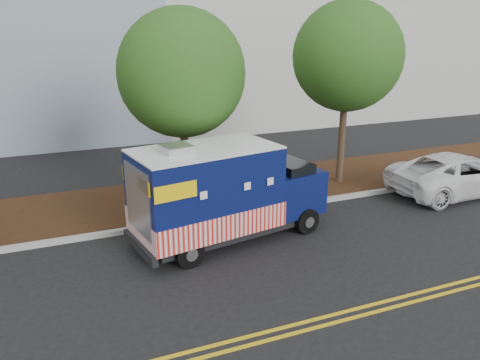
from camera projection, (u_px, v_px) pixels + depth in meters
name	position (u px, v px, depth m)	size (l,w,h in m)	color
ground	(207.00, 241.00, 13.42)	(120.00, 120.00, 0.00)	black
curb	(193.00, 220.00, 14.63)	(120.00, 0.18, 0.15)	#9E9E99
mulch_strip	(176.00, 198.00, 16.48)	(120.00, 4.00, 0.15)	black
centerline_near	(274.00, 330.00, 9.51)	(120.00, 0.10, 0.01)	gold
centerline_far	(280.00, 337.00, 9.29)	(120.00, 0.10, 0.01)	gold
tree_b	(182.00, 73.00, 14.59)	(4.03, 4.03, 6.48)	#38281C
tree_c	(348.00, 57.00, 16.59)	(3.91, 3.91, 6.79)	#38281C
food_truck	(222.00, 195.00, 13.09)	(5.94, 3.06, 2.99)	black
white_car	(458.00, 174.00, 17.03)	(2.43, 5.27, 1.46)	white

